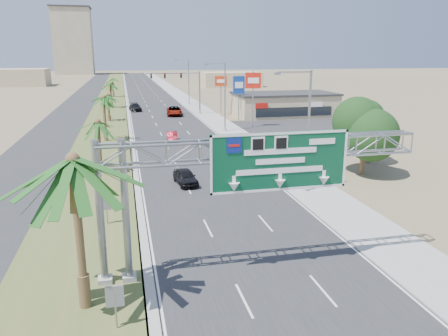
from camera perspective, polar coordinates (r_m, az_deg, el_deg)
name	(u,v)px	position (r m, az deg, el deg)	size (l,w,h in m)	color
road	(150,96)	(121.29, -9.68, 9.20)	(12.00, 300.00, 0.02)	#28282B
sidewalk_right	(181,96)	(122.07, -5.64, 9.39)	(4.00, 300.00, 0.10)	#9E9B93
median_grass	(112,97)	(121.12, -14.46, 8.97)	(7.00, 300.00, 0.12)	#455D29
opposing_road	(84,98)	(121.50, -17.79, 8.73)	(8.00, 300.00, 0.02)	#28282B
sign_gantry	(248,160)	(21.96, 3.14, 1.03)	(16.75, 1.24, 7.50)	gray
palm_near	(73,161)	(19.19, -19.17, 0.89)	(5.70, 5.70, 8.35)	brown
palm_row_b	(98,123)	(43.11, -16.18, 5.67)	(3.99, 3.99, 5.95)	brown
palm_row_c	(103,98)	(58.88, -15.48, 8.76)	(3.99, 3.99, 6.75)	brown
palm_row_d	(108,95)	(76.91, -14.92, 9.14)	(3.99, 3.99, 5.45)	brown
palm_row_e	(110,84)	(95.80, -14.64, 10.57)	(3.99, 3.99, 6.15)	brown
palm_row_f	(112,79)	(120.77, -14.36, 11.17)	(3.99, 3.99, 5.75)	brown
streetlight_near	(306,137)	(36.16, 10.63, 4.03)	(3.27, 0.44, 10.00)	gray
streetlight_mid	(224,100)	(64.51, -0.05, 8.89)	(3.27, 0.44, 10.00)	gray
streetlight_far	(188,84)	(99.81, -4.74, 10.91)	(3.27, 0.44, 10.00)	gray
signal_mast	(189,89)	(83.67, -4.59, 10.29)	(10.28, 0.71, 8.00)	gray
store_building	(284,105)	(82.39, 7.86, 8.14)	(18.00, 10.00, 4.00)	tan
oak_near	(365,127)	(43.20, 17.96, 5.06)	(4.50, 4.50, 6.80)	brown
oak_far	(370,127)	(48.22, 18.57, 5.10)	(3.50, 3.50, 5.60)	brown
median_signback_a	(115,300)	(19.26, -14.05, -16.33)	(0.75, 0.08, 2.08)	gray
median_signback_b	(106,205)	(30.24, -15.11, -4.71)	(0.75, 0.08, 2.08)	gray
tower_distant	(73,42)	(261.84, -19.09, 15.32)	(20.00, 16.00, 35.00)	tan
building_distant_left	(12,78)	(174.94, -25.92, 10.58)	(24.00, 14.00, 6.00)	tan
building_distant_right	(231,79)	(155.29, 0.91, 11.49)	(20.00, 12.00, 5.00)	tan
car_left_lane	(185,177)	(38.71, -5.06, -1.18)	(1.60, 3.98, 1.35)	black
car_mid_lane	(172,137)	(57.92, -6.83, 4.07)	(1.36, 3.90, 1.28)	maroon
car_right_lane	(174,111)	(82.66, -6.51, 7.38)	(2.72, 5.90, 1.64)	gray
car_far	(135,107)	(90.60, -11.52, 7.77)	(2.07, 5.08, 1.47)	black
pole_sign_red_near	(253,84)	(68.45, 3.82, 10.94)	(2.40, 0.88, 8.65)	gray
pole_sign_blue	(239,87)	(76.32, 1.95, 10.55)	(2.02, 0.50, 7.71)	gray
pole_sign_red_far	(221,84)	(82.02, -0.41, 10.92)	(2.19, 0.93, 7.42)	gray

